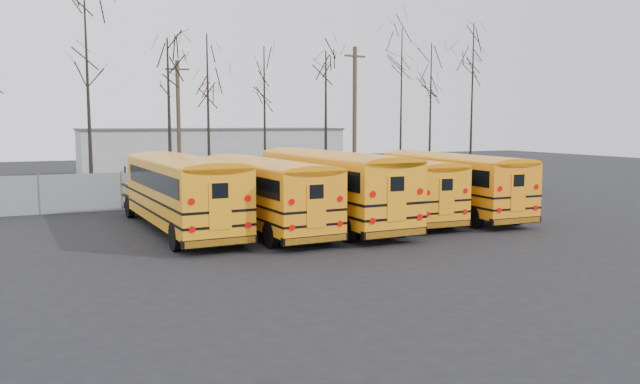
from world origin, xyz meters
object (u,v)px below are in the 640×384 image
bus_e (450,179)px  bus_a (181,187)px  utility_pole_left (179,125)px  bus_d (389,182)px  bus_c (330,181)px  utility_pole_right (355,115)px  bus_b (263,188)px

bus_e → bus_a: bearing=178.3°
bus_e → utility_pole_left: (-10.11, 15.83, 2.59)m
bus_d → bus_e: bearing=-4.6°
bus_c → bus_d: size_ratio=1.13×
bus_d → utility_pole_left: utility_pole_left is taller
bus_a → bus_c: size_ratio=0.97×
bus_c → bus_e: 6.68m
bus_d → utility_pole_left: size_ratio=1.26×
bus_a → bus_c: (6.49, -0.92, 0.06)m
bus_d → utility_pole_right: size_ratio=1.08×
bus_e → utility_pole_left: size_ratio=1.31×
bus_a → bus_d: 9.91m
bus_c → utility_pole_left: (-3.43, 16.09, 2.44)m
bus_a → utility_pole_left: (3.06, 15.17, 2.51)m
bus_a → utility_pole_left: utility_pole_left is taller
utility_pole_left → utility_pole_right: size_ratio=0.86×
bus_c → utility_pole_right: 17.97m
bus_c → utility_pole_right: size_ratio=1.22×
bus_d → utility_pole_left: (-6.85, 15.49, 2.67)m
utility_pole_left → bus_e: bearing=-49.8°
bus_b → bus_e: bearing=-0.9°
bus_b → bus_c: 3.25m
bus_b → bus_c: bearing=-0.8°
bus_b → utility_pole_left: bearing=87.4°
bus_b → utility_pole_right: 19.94m
bus_e → bus_b: bearing=-176.6°
bus_a → bus_c: bus_c is taller
bus_e → utility_pole_right: size_ratio=1.13×
bus_a → utility_pole_right: (15.58, 14.26, 3.22)m
bus_a → utility_pole_left: 15.68m
bus_a → bus_b: bearing=-20.9°
bus_a → bus_d: (9.90, -0.33, -0.16)m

